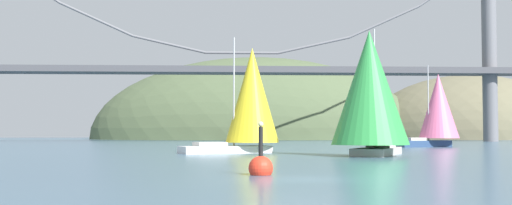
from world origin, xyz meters
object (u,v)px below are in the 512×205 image
(sailboat_green_sail, at_px, (370,90))
(sailboat_yellow_sail, at_px, (250,99))
(channel_buoy, at_px, (261,167))
(sailboat_pink_spinnaker, at_px, (438,108))

(sailboat_green_sail, distance_m, sailboat_yellow_sail, 12.54)
(sailboat_yellow_sail, bearing_deg, channel_buoy, -91.42)
(sailboat_green_sail, bearing_deg, channel_buoy, -115.19)
(sailboat_green_sail, bearing_deg, sailboat_pink_spinnaker, 62.56)
(sailboat_pink_spinnaker, xyz_separation_m, sailboat_yellow_sail, (-24.73, -21.53, 0.01))
(sailboat_yellow_sail, height_order, channel_buoy, sailboat_yellow_sail)
(sailboat_yellow_sail, xyz_separation_m, channel_buoy, (-0.73, -29.45, -4.56))
(sailboat_yellow_sail, distance_m, channel_buoy, 29.81)
(sailboat_green_sail, relative_size, sailboat_yellow_sail, 1.04)
(sailboat_pink_spinnaker, xyz_separation_m, sailboat_green_sail, (-15.69, -30.22, 0.24))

